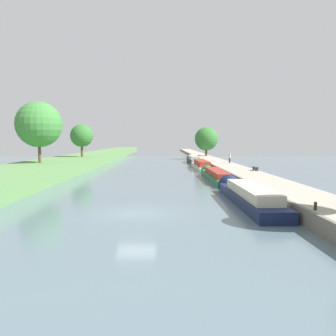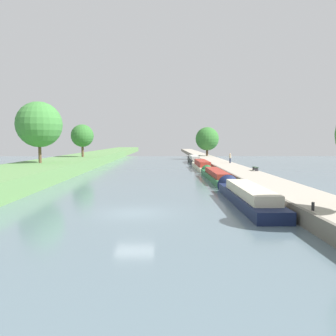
# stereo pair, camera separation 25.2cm
# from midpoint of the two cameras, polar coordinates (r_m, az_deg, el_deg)

# --- Properties ---
(ground_plane) EXTENTS (160.00, 160.00, 0.00)m
(ground_plane) POSITION_cam_midpoint_polar(r_m,az_deg,el_deg) (22.31, -5.29, -7.49)
(ground_plane) COLOR slate
(right_towpath) EXTENTS (4.09, 260.00, 0.92)m
(right_towpath) POSITION_cam_midpoint_polar(r_m,az_deg,el_deg) (24.22, 23.48, -5.78)
(right_towpath) COLOR #A89E8E
(right_towpath) RESTS_ON ground_plane
(stone_quay) EXTENTS (0.25, 260.00, 0.97)m
(stone_quay) POSITION_cam_midpoint_polar(r_m,az_deg,el_deg) (23.42, 18.61, -5.93)
(stone_quay) COLOR #6B665B
(stone_quay) RESTS_ON ground_plane
(narrowboat_navy) EXTENTS (2.16, 14.27, 2.07)m
(narrowboat_navy) POSITION_cam_midpoint_polar(r_m,az_deg,el_deg) (26.66, 12.94, -4.33)
(narrowboat_navy) COLOR #141E42
(narrowboat_navy) RESTS_ON ground_plane
(narrowboat_green) EXTENTS (1.82, 15.64, 1.76)m
(narrowboat_green) POSITION_cam_midpoint_polar(r_m,az_deg,el_deg) (41.76, 7.97, -1.16)
(narrowboat_green) COLOR #1E6033
(narrowboat_green) RESTS_ON ground_plane
(narrowboat_cream) EXTENTS (2.00, 15.31, 2.07)m
(narrowboat_cream) POSITION_cam_midpoint_polar(r_m,az_deg,el_deg) (57.36, 5.64, 0.50)
(narrowboat_cream) COLOR beige
(narrowboat_cream) RESTS_ON ground_plane
(narrowboat_black) EXTENTS (1.84, 12.89, 2.02)m
(narrowboat_black) POSITION_cam_midpoint_polar(r_m,az_deg,el_deg) (72.65, 4.38, 1.41)
(narrowboat_black) COLOR black
(narrowboat_black) RESTS_ON ground_plane
(tree_rightbank_midnear) EXTENTS (5.66, 5.66, 6.98)m
(tree_rightbank_midnear) POSITION_cam_midpoint_polar(r_m,az_deg,el_deg) (84.25, 6.61, 4.84)
(tree_rightbank_midnear) COLOR #4C3828
(tree_rightbank_midnear) RESTS_ON right_towpath
(tree_leftbank_downstream) EXTENTS (4.09, 4.09, 5.89)m
(tree_leftbank_downstream) POSITION_cam_midpoint_polar(r_m,az_deg,el_deg) (64.39, -13.94, 5.22)
(tree_leftbank_downstream) COLOR brown
(tree_leftbank_downstream) RESTS_ON left_grassy_bank
(tree_leftbank_upstream) EXTENTS (6.00, 6.00, 8.08)m
(tree_leftbank_upstream) POSITION_cam_midpoint_polar(r_m,az_deg,el_deg) (48.55, -20.50, 6.78)
(tree_leftbank_upstream) COLOR brown
(tree_leftbank_upstream) RESTS_ON left_grassy_bank
(person_walking) EXTENTS (0.34, 0.34, 1.66)m
(person_walking) POSITION_cam_midpoint_polar(r_m,az_deg,el_deg) (58.02, 10.41, 1.69)
(person_walking) COLOR #282D42
(person_walking) RESTS_ON right_towpath
(mooring_bollard_near) EXTENTS (0.16, 0.16, 0.45)m
(mooring_bollard_near) POSITION_cam_midpoint_polar(r_m,az_deg,el_deg) (20.09, 23.28, -5.87)
(mooring_bollard_near) COLOR black
(mooring_bollard_near) RESTS_ON right_towpath
(mooring_bollard_far) EXTENTS (0.16, 0.16, 0.45)m
(mooring_bollard_far) POSITION_cam_midpoint_polar(r_m,az_deg,el_deg) (78.47, 5.33, 2.01)
(mooring_bollard_far) COLOR black
(mooring_bollard_far) RESTS_ON right_towpath
(park_bench) EXTENTS (0.44, 1.50, 0.47)m
(park_bench) POSITION_cam_midpoint_polar(r_m,az_deg,el_deg) (43.97, 14.47, 0.02)
(park_bench) COLOR #333338
(park_bench) RESTS_ON right_towpath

